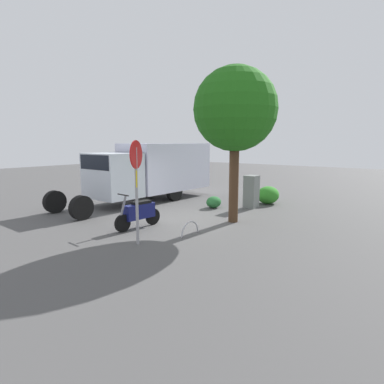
# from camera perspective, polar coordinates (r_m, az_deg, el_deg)

# --- Properties ---
(ground_plane) EXTENTS (60.00, 60.00, 0.00)m
(ground_plane) POSITION_cam_1_polar(r_m,az_deg,el_deg) (12.09, -2.00, -4.66)
(ground_plane) COLOR #4D4C4C
(box_truck_near) EXTENTS (8.21, 2.49, 2.75)m
(box_truck_near) POSITION_cam_1_polar(r_m,az_deg,el_deg) (15.74, -7.17, 4.12)
(box_truck_near) COLOR black
(box_truck_near) RESTS_ON ground
(motorcycle) EXTENTS (1.81, 0.55, 1.20)m
(motorcycle) POSITION_cam_1_polar(r_m,az_deg,el_deg) (10.79, -9.31, -3.58)
(motorcycle) COLOR black
(motorcycle) RESTS_ON ground
(stop_sign) EXTENTS (0.71, 0.33, 2.86)m
(stop_sign) POSITION_cam_1_polar(r_m,az_deg,el_deg) (8.85, -9.75, 2.78)
(stop_sign) COLOR #9E9EA3
(stop_sign) RESTS_ON ground
(street_tree) EXTENTS (2.87, 2.87, 5.35)m
(street_tree) POSITION_cam_1_polar(r_m,az_deg,el_deg) (11.39, 7.62, 14.13)
(street_tree) COLOR #47301E
(street_tree) RESTS_ON ground
(utility_cabinet) EXTENTS (0.56, 0.52, 1.40)m
(utility_cabinet) POSITION_cam_1_polar(r_m,az_deg,el_deg) (14.19, 10.40, 0.07)
(utility_cabinet) COLOR slate
(utility_cabinet) RESTS_ON ground
(bike_rack_hoop) EXTENTS (0.85, 0.06, 0.85)m
(bike_rack_hoop) POSITION_cam_1_polar(r_m,az_deg,el_deg) (10.04, -0.35, -7.46)
(bike_rack_hoop) COLOR #B7B7BC
(bike_rack_hoop) RESTS_ON ground
(shrub_near_sign) EXTENTS (1.18, 0.97, 0.81)m
(shrub_near_sign) POSITION_cam_1_polar(r_m,az_deg,el_deg) (15.30, 13.24, -0.52)
(shrub_near_sign) COLOR #2F8324
(shrub_near_sign) RESTS_ON ground
(shrub_mid_verge) EXTENTS (0.73, 0.60, 0.50)m
(shrub_mid_verge) POSITION_cam_1_polar(r_m,az_deg,el_deg) (14.00, 3.85, -1.79)
(shrub_mid_verge) COLOR #276831
(shrub_mid_verge) RESTS_ON ground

